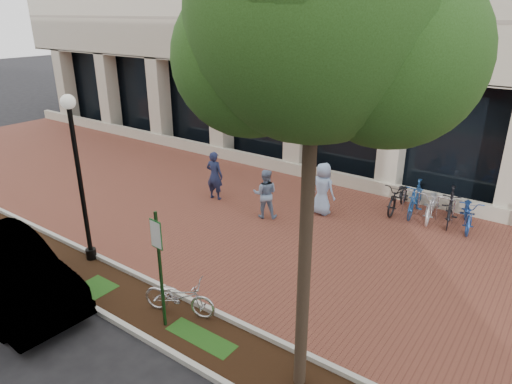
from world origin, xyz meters
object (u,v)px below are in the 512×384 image
Objects in this scene: lamppost at (79,172)px; pedestrian_left at (215,176)px; bike_rack_cluster at (432,203)px; locked_bicycle at (179,296)px; sedan_near_curb at (4,271)px; parking_sign at (159,257)px; pedestrian_mid at (265,194)px; street_tree at (320,30)px; pedestrian_right at (323,189)px.

lamppost is 5.49m from pedestrian_left.
pedestrian_left is 0.56× the size of bike_rack_cluster.
sedan_near_curb is at bearing 99.91° from locked_bicycle.
parking_sign is 0.86× the size of bike_rack_cluster.
lamppost reaches higher than parking_sign.
parking_sign is 3.89m from lamppost.
locked_bicycle is 5.51m from pedestrian_mid.
pedestrian_mid reaches higher than bike_rack_cluster.
parking_sign is 0.60× the size of lamppost.
pedestrian_mid is (-4.64, 5.47, -5.25)m from street_tree.
sedan_near_curb is at bearing 43.69° from pedestrian_mid.
parking_sign is 5.45m from street_tree.
lamppost is 2.63× the size of locked_bicycle.
sedan_near_curb is at bearing -130.85° from bike_rack_cluster.
street_tree is 10.41m from pedestrian_left.
lamppost is 2.54× the size of pedestrian_left.
street_tree is 10.17m from bike_rack_cluster.
parking_sign is 1.58× the size of locked_bicycle.
parking_sign is 1.64× the size of pedestrian_mid.
pedestrian_left is (-0.05, 5.24, -1.64)m from lamppost.
pedestrian_left is 7.36m from bike_rack_cluster.
sedan_near_curb is at bearing -165.21° from street_tree.
pedestrian_left is 3.87m from pedestrian_right.
parking_sign is at bearing 165.04° from locked_bicycle.
locked_bicycle is at bearing 116.84° from pedestrian_left.
pedestrian_left is 0.37× the size of sedan_near_curb.
bike_rack_cluster is at bearing -174.84° from pedestrian_mid.
pedestrian_mid is at bearing -153.53° from bike_rack_cluster.
street_tree reaches higher than sedan_near_curb.
lamppost is 4.24m from locked_bicycle.
street_tree is at bearing -3.87° from lamppost.
pedestrian_right reaches higher than sedan_near_curb.
pedestrian_mid is (-1.42, 5.83, -0.87)m from parking_sign.
pedestrian_right reaches higher than locked_bicycle.
street_tree reaches higher than bike_rack_cluster.
pedestrian_right is at bearing -170.61° from pedestrian_left.
locked_bicycle is at bearing 98.18° from pedestrian_right.
pedestrian_left reaches higher than sedan_near_curb.
pedestrian_left reaches higher than bike_rack_cluster.
parking_sign is 1.34m from locked_bicycle.
bike_rack_cluster is (6.79, 2.82, -0.34)m from pedestrian_left.
bike_rack_cluster reaches higher than locked_bicycle.
lamppost is at bearing 5.08° from sedan_near_curb.
lamppost reaches higher than pedestrian_left.
sedan_near_curb is (-3.60, -8.61, -0.10)m from pedestrian_right.
locked_bicycle is 8.92m from bike_rack_cluster.
pedestrian_right reaches higher than bike_rack_cluster.
pedestrian_left is 7.52m from sedan_near_curb.
street_tree is at bearing 133.73° from pedestrian_left.
parking_sign reaches higher than pedestrian_mid.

